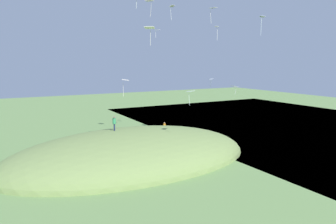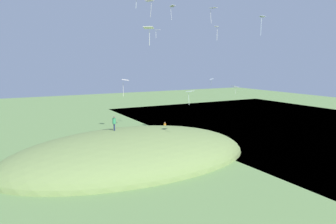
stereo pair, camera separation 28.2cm
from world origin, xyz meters
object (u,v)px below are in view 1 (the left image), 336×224
object	(u,v)px
kite_7	(217,28)
kite_9	(262,18)
kite_3	(212,79)
kite_10	(190,92)
kite_11	(149,2)
person_walking_path	(114,122)
kite_0	(172,7)
kite_8	(213,9)
kite_4	(234,87)
person_near_shore	(117,132)
kite_6	(157,30)
person_on_hilltop	(164,126)
kite_2	(125,80)
kite_1	(150,29)
mooring_post	(213,147)

from	to	relation	value
kite_7	kite_9	xyz separation A→B (m)	(-4.26, 2.49, 1.04)
kite_3	kite_10	world-z (taller)	kite_3
kite_11	person_walking_path	bearing A→B (deg)	14.53
kite_9	kite_10	distance (m)	11.43
kite_0	kite_8	bearing A→B (deg)	112.63
person_walking_path	kite_9	bearing A→B (deg)	57.08
kite_7	kite_10	world-z (taller)	kite_7
kite_0	kite_11	xyz separation A→B (m)	(4.28, 1.80, 0.08)
kite_4	kite_7	world-z (taller)	kite_7
person_near_shore	kite_7	bearing A→B (deg)	-114.66
kite_6	kite_8	size ratio (longest dim) A/B	0.60
kite_6	kite_10	bearing A→B (deg)	79.34
person_on_hilltop	kite_9	bearing A→B (deg)	-152.00
person_on_hilltop	kite_2	size ratio (longest dim) A/B	0.76
kite_1	kite_6	world-z (taller)	kite_6
person_walking_path	kite_2	xyz separation A→B (m)	(-1.66, -0.37, 4.87)
kite_9	kite_10	xyz separation A→B (m)	(7.98, -2.01, -7.94)
kite_1	mooring_post	distance (m)	21.08
person_walking_path	kite_4	distance (m)	16.09
kite_2	mooring_post	distance (m)	14.80
person_near_shore	kite_7	size ratio (longest dim) A/B	1.17
person_on_hilltop	kite_1	world-z (taller)	kite_1
kite_4	kite_11	bearing A→B (deg)	-29.75
person_on_hilltop	kite_1	bearing A→B (deg)	162.35
kite_3	person_near_shore	bearing A→B (deg)	-37.51
person_walking_path	kite_10	world-z (taller)	kite_10
person_walking_path	kite_6	world-z (taller)	kite_6
kite_8	mooring_post	bearing A→B (deg)	-163.79
kite_3	kite_2	bearing A→B (deg)	-3.65
kite_6	kite_8	distance (m)	8.74
person_on_hilltop	kite_0	world-z (taller)	kite_0
kite_3	kite_8	xyz separation A→B (m)	(1.75, 2.32, 8.93)
kite_0	mooring_post	distance (m)	19.87
mooring_post	kite_1	bearing A→B (deg)	31.63
kite_6	kite_9	world-z (taller)	kite_9
kite_9	mooring_post	bearing A→B (deg)	-81.46
person_near_shore	kite_10	distance (m)	17.19
kite_6	kite_1	bearing A→B (deg)	60.76
person_near_shore	mooring_post	distance (m)	14.43
person_near_shore	kite_11	size ratio (longest dim) A/B	0.88
person_walking_path	kite_0	size ratio (longest dim) A/B	0.90
kite_6	kite_8	xyz separation A→B (m)	(-4.00, 7.47, 2.17)
kite_1	kite_8	world-z (taller)	kite_8
person_walking_path	kite_11	size ratio (longest dim) A/B	0.89
kite_11	kite_3	bearing A→B (deg)	167.77
kite_8	kite_9	bearing A→B (deg)	104.07
kite_2	kite_11	bearing A→B (deg)	-164.68
kite_0	kite_4	distance (m)	13.87
kite_8	kite_2	bearing A→B (deg)	-16.30
person_walking_path	kite_9	world-z (taller)	kite_9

